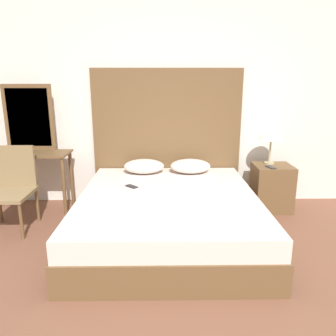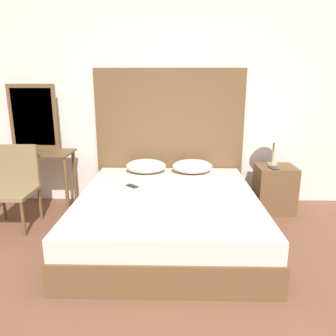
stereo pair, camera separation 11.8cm
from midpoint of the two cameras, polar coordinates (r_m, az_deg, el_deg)
The scene contains 12 objects.
wall_back at distance 4.37m, azimuth 3.02°, elevation 11.47°, with size 10.00×0.06×2.70m.
bed at distance 3.49m, azimuth 0.94°, elevation -8.31°, with size 1.84×2.12×0.48m.
headboard at distance 4.35m, azimuth 1.05°, elevation 5.30°, with size 1.93×0.05×1.77m.
pillow_left at distance 4.16m, azimuth -3.03°, elevation 0.34°, with size 0.51×0.39×0.17m.
pillow_right at distance 4.16m, azimuth 5.07°, elevation 0.29°, with size 0.51×0.39×0.17m.
phone_on_bed at distance 3.64m, azimuth -5.35°, elevation -3.15°, with size 0.16×0.16×0.01m.
nightstand at distance 4.37m, azimuth 18.80°, elevation -3.45°, with size 0.47×0.42×0.59m.
table_lamp at distance 4.29m, azimuth 18.82°, elevation 5.27°, with size 0.31×0.31×0.44m.
phone_on_nightstand at distance 4.18m, azimuth 18.63°, elevation -0.01°, with size 0.11×0.16×0.01m.
vanity_desk at distance 4.44m, azimuth -21.95°, elevation 0.88°, with size 1.04×0.43×0.76m.
vanity_mirror at distance 4.52m, azimuth -21.73°, elevation 8.25°, with size 0.61×0.03×0.82m.
chair at distance 4.07m, azimuth -24.53°, elevation -2.28°, with size 0.50×0.52×0.91m.
Camera 2 is at (-0.08, -1.61, 1.62)m, focal length 35.00 mm.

